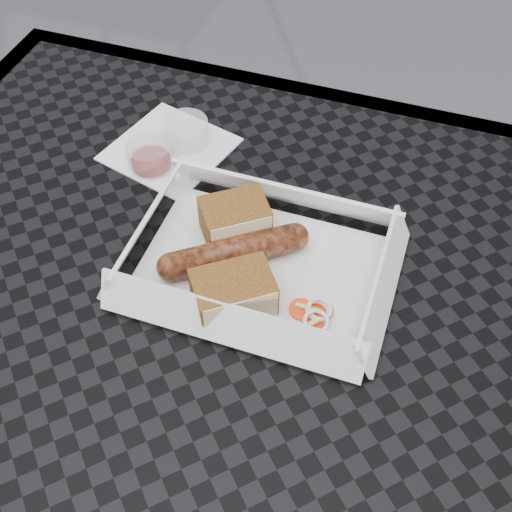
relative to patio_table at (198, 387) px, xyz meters
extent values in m
cube|color=black|center=(0.00, 0.00, 0.07)|extent=(0.80, 0.80, 0.01)
cube|color=black|center=(0.00, 0.39, 0.06)|extent=(0.80, 0.03, 0.03)
cylinder|color=black|center=(-0.35, 0.35, -0.30)|extent=(0.03, 0.03, 0.73)
cylinder|color=black|center=(0.35, 0.35, -0.30)|extent=(0.03, 0.03, 0.73)
cube|color=white|center=(0.03, 0.10, 0.08)|extent=(0.22, 0.15, 0.00)
cylinder|color=brown|center=(0.00, 0.10, 0.09)|extent=(0.11, 0.09, 0.03)
sphere|color=brown|center=(0.05, 0.13, 0.09)|extent=(0.03, 0.03, 0.03)
sphere|color=brown|center=(-0.04, 0.06, 0.09)|extent=(0.03, 0.03, 0.03)
cube|color=brown|center=(-0.01, 0.13, 0.10)|extent=(0.08, 0.07, 0.04)
cube|color=brown|center=(0.02, 0.05, 0.10)|extent=(0.08, 0.08, 0.04)
cylinder|color=#F6380A|center=(0.09, 0.06, 0.08)|extent=(0.02, 0.02, 0.00)
torus|color=white|center=(0.09, 0.06, 0.08)|extent=(0.02, 0.02, 0.00)
cube|color=#B2D17F|center=(0.10, 0.06, 0.08)|extent=(0.02, 0.02, 0.00)
cube|color=white|center=(-0.12, 0.23, 0.08)|extent=(0.15, 0.15, 0.00)
cylinder|color=maroon|center=(-0.13, 0.20, 0.09)|extent=(0.05, 0.05, 0.03)
cylinder|color=silver|center=(-0.11, 0.25, 0.09)|extent=(0.05, 0.05, 0.03)
camera|label=1|loc=(0.15, -0.26, 0.56)|focal=45.00mm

